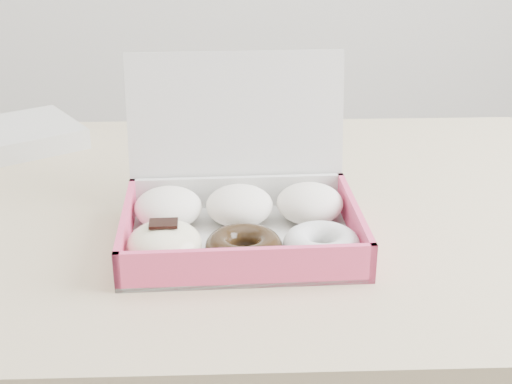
{
  "coord_description": "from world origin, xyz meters",
  "views": [
    {
      "loc": [
        0.03,
        -0.96,
        1.19
      ],
      "look_at": [
        0.06,
        -0.11,
        0.82
      ],
      "focal_mm": 50.0,
      "sensor_mm": 36.0,
      "label": 1
    }
  ],
  "objects": [
    {
      "name": "newspapers",
      "position": [
        -0.36,
        0.26,
        0.77
      ],
      "size": [
        0.29,
        0.28,
        0.04
      ],
      "primitive_type": "cube",
      "rotation": [
        0.0,
        0.0,
        0.57
      ],
      "color": "silver",
      "rests_on": "table"
    },
    {
      "name": "donut_box",
      "position": [
        0.04,
        -0.11,
        0.79
      ],
      "size": [
        0.32,
        0.28,
        0.22
      ],
      "rotation": [
        0.0,
        0.0,
        0.03
      ],
      "color": "silver",
      "rests_on": "table"
    },
    {
      "name": "table",
      "position": [
        0.0,
        0.0,
        0.67
      ],
      "size": [
        1.2,
        0.8,
        0.75
      ],
      "color": "#C9B384",
      "rests_on": "ground"
    }
  ]
}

